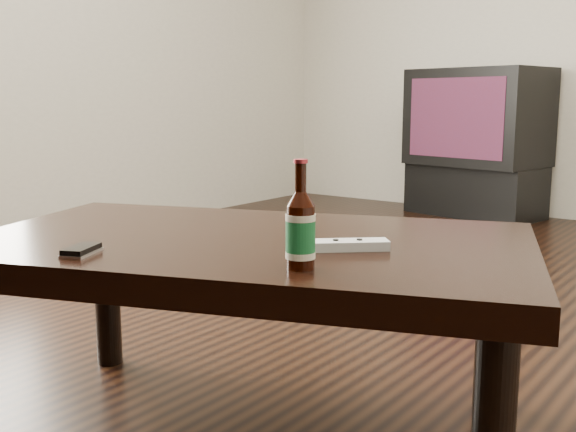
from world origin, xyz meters
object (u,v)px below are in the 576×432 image
Objects in this scene: beer_bottle at (300,231)px; remote at (345,245)px; tv_stand at (475,190)px; coffee_table at (248,264)px; phone at (81,250)px; tv at (478,117)px.

remote is (-0.02, 0.19, -0.06)m from beer_bottle.
remote is at bearing -61.94° from tv_stand.
beer_bottle reaches higher than coffee_table.
beer_bottle reaches higher than phone.
tv_stand is at bearing 154.97° from remote.
beer_bottle is at bearing -31.50° from coffee_table.
beer_bottle is at bearing -36.48° from remote.
phone is at bearing -69.70° from tv.
tv_stand is 0.52m from tv.
phone is 0.56m from remote.
phone is 0.63× the size of remote.
remote is at bearing 16.31° from phone.
beer_bottle is (0.28, -0.17, 0.14)m from coffee_table.
phone is (-0.44, -0.18, -0.07)m from beer_bottle.
beer_bottle reaches higher than tv_stand.
coffee_table is (0.77, -3.41, 0.25)m from tv_stand.
tv_stand is 0.92× the size of tv.
coffee_table is 8.57× the size of remote.
phone is at bearing -90.85° from remote.
tv_stand is 8.23× the size of phone.
phone is (-0.17, -0.35, 0.07)m from coffee_table.
remote is (1.03, -3.39, 0.32)m from tv_stand.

